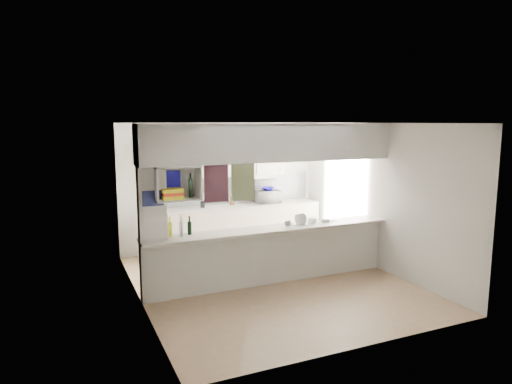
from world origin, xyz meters
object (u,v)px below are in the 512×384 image
wine_bottles (176,229)px  dish_rack (302,220)px  microwave (268,196)px  bowl (268,189)px

wine_bottles → dish_rack: bearing=-0.8°
microwave → bowl: bowl is taller
microwave → wine_bottles: 3.21m
microwave → wine_bottles: (-2.48, -2.03, -0.02)m
dish_rack → microwave: bearing=69.6°
bowl → dish_rack: bearing=-98.9°
bowl → wine_bottles: bearing=-140.9°
wine_bottles → bowl: bearing=39.1°
bowl → wine_bottles: bowl is taller
microwave → bowl: bearing=55.0°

